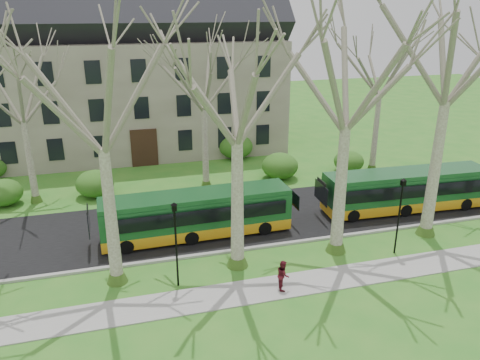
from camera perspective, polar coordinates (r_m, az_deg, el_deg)
The scene contains 12 objects.
ground at distance 25.75m, azimuth 5.64°, elevation -9.53°, with size 120.00×120.00×0.00m, color #2F7922.
sidewalk at distance 23.76m, azimuth 7.83°, elevation -12.33°, with size 70.00×2.00×0.06m, color gray.
road at distance 30.34m, azimuth 1.94°, elevation -4.51°, with size 80.00×8.00×0.06m, color black.
curb at distance 26.94m, azimuth 4.50°, elevation -7.88°, with size 80.00×0.25×0.14m, color #A5A39E.
building at distance 45.03m, azimuth -12.81°, elevation 13.89°, with size 26.50×12.20×16.00m.
tree_row_verge at distance 23.35m, azimuth 5.97°, elevation 5.90°, with size 49.00×7.00×14.00m.
tree_row_far at distance 33.19m, azimuth -3.02°, elevation 8.55°, with size 33.00×7.00×12.00m.
lamp_row at distance 23.73m, azimuth 6.71°, elevation -5.29°, with size 36.22×0.22×4.30m.
hedges at distance 36.86m, azimuth -8.96°, elevation 1.47°, with size 30.60×8.60×2.00m.
bus_lead at distance 27.47m, azimuth -5.28°, elevation -4.14°, with size 10.99×2.29×2.75m, color #164E22, non-canonical shape.
bus_follow at distance 32.73m, azimuth 19.59°, elevation -1.13°, with size 11.08×2.31×2.77m, color #164E22, non-canonical shape.
pedestrian_b at distance 22.81m, azimuth 5.27°, elevation -11.44°, with size 0.72×0.56×1.49m, color #58141E.
Camera 1 is at (-8.33, -20.72, 12.81)m, focal length 35.00 mm.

